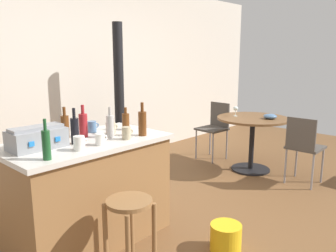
# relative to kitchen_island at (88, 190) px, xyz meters

# --- Properties ---
(ground_plane) EXTENTS (8.80, 8.80, 0.00)m
(ground_plane) POSITION_rel_kitchen_island_xyz_m (1.33, -0.59, -0.46)
(ground_plane) COLOR brown
(back_wall) EXTENTS (8.00, 0.10, 2.70)m
(back_wall) POSITION_rel_kitchen_island_xyz_m (1.33, 1.81, 0.89)
(back_wall) COLOR beige
(back_wall) RESTS_ON ground_plane
(kitchen_island) EXTENTS (1.39, 0.79, 0.91)m
(kitchen_island) POSITION_rel_kitchen_island_xyz_m (0.00, 0.00, 0.00)
(kitchen_island) COLOR olive
(kitchen_island) RESTS_ON ground_plane
(wooden_stool) EXTENTS (0.33, 0.33, 0.62)m
(wooden_stool) POSITION_rel_kitchen_island_xyz_m (-0.13, -0.70, -0.00)
(wooden_stool) COLOR olive
(wooden_stool) RESTS_ON ground_plane
(dining_table) EXTENTS (0.99, 0.99, 0.77)m
(dining_table) POSITION_rel_kitchen_island_xyz_m (2.66, -0.11, 0.13)
(dining_table) COLOR black
(dining_table) RESTS_ON ground_plane
(folding_chair_near) EXTENTS (0.41, 0.40, 0.87)m
(folding_chair_near) POSITION_rel_kitchen_island_xyz_m (2.60, -0.86, 0.06)
(folding_chair_near) COLOR #47423D
(folding_chair_near) RESTS_ON ground_plane
(folding_chair_far) EXTENTS (0.43, 0.43, 0.88)m
(folding_chair_far) POSITION_rel_kitchen_island_xyz_m (2.79, 0.62, 0.07)
(folding_chair_far) COLOR #47423D
(folding_chair_far) RESTS_ON ground_plane
(wood_stove) EXTENTS (0.44, 0.45, 2.04)m
(wood_stove) POSITION_rel_kitchen_island_xyz_m (1.28, 1.11, 0.04)
(wood_stove) COLOR black
(wood_stove) RESTS_ON ground_plane
(toolbox) EXTENTS (0.42, 0.25, 0.17)m
(toolbox) POSITION_rel_kitchen_island_xyz_m (-0.40, 0.05, 0.54)
(toolbox) COLOR gray
(toolbox) RESTS_ON kitchen_island
(bottle_0) EXTENTS (0.07, 0.07, 0.27)m
(bottle_0) POSITION_rel_kitchen_island_xyz_m (0.21, -0.08, 0.56)
(bottle_0) COLOR #B7B2AD
(bottle_0) RESTS_ON kitchen_island
(bottle_1) EXTENTS (0.07, 0.07, 0.27)m
(bottle_1) POSITION_rel_kitchen_island_xyz_m (-0.07, 0.20, 0.56)
(bottle_1) COLOR #603314
(bottle_1) RESTS_ON kitchen_island
(bottle_2) EXTENTS (0.06, 0.06, 0.29)m
(bottle_2) POSITION_rel_kitchen_island_xyz_m (-0.50, -0.28, 0.56)
(bottle_2) COLOR #194C23
(bottle_2) RESTS_ON kitchen_island
(bottle_3) EXTENTS (0.07, 0.07, 0.28)m
(bottle_3) POSITION_rel_kitchen_island_xyz_m (0.06, 0.11, 0.56)
(bottle_3) COLOR maroon
(bottle_3) RESTS_ON kitchen_island
(bottle_4) EXTENTS (0.07, 0.07, 0.30)m
(bottle_4) POSITION_rel_kitchen_island_xyz_m (0.45, -0.23, 0.57)
(bottle_4) COLOR #603314
(bottle_4) RESTS_ON kitchen_island
(bottle_5) EXTENTS (0.07, 0.07, 0.29)m
(bottle_5) POSITION_rel_kitchen_island_xyz_m (-0.13, -0.05, 0.57)
(bottle_5) COLOR black
(bottle_5) RESTS_ON kitchen_island
(bottle_6) EXTENTS (0.07, 0.07, 0.22)m
(bottle_6) POSITION_rel_kitchen_island_xyz_m (0.51, 0.07, 0.54)
(bottle_6) COLOR #603314
(bottle_6) RESTS_ON kitchen_island
(cup_0) EXTENTS (0.11, 0.07, 0.09)m
(cup_0) POSITION_rel_kitchen_island_xyz_m (-0.01, -0.23, 0.50)
(cup_0) COLOR white
(cup_0) RESTS_ON kitchen_island
(cup_1) EXTENTS (0.12, 0.09, 0.11)m
(cup_1) POSITION_rel_kitchen_island_xyz_m (0.30, 0.03, 0.51)
(cup_1) COLOR tan
(cup_1) RESTS_ON kitchen_island
(cup_2) EXTENTS (0.12, 0.08, 0.10)m
(cup_2) POSITION_rel_kitchen_island_xyz_m (0.22, 0.21, 0.51)
(cup_2) COLOR #4C7099
(cup_2) RESTS_ON kitchen_island
(cup_3) EXTENTS (0.11, 0.08, 0.11)m
(cup_3) POSITION_rel_kitchen_island_xyz_m (0.26, -0.24, 0.51)
(cup_3) COLOR tan
(cup_3) RESTS_ON kitchen_island
(cup_4) EXTENTS (0.12, 0.09, 0.11)m
(cup_4) POSITION_rel_kitchen_island_xyz_m (-0.21, -0.24, 0.51)
(cup_4) COLOR white
(cup_4) RESTS_ON kitchen_island
(wine_glass) EXTENTS (0.07, 0.07, 0.14)m
(wine_glass) POSITION_rel_kitchen_island_xyz_m (2.59, 0.13, 0.41)
(wine_glass) COLOR silver
(wine_glass) RESTS_ON dining_table
(serving_bowl) EXTENTS (0.18, 0.18, 0.07)m
(serving_bowl) POSITION_rel_kitchen_island_xyz_m (2.73, -0.33, 0.34)
(serving_bowl) COLOR #4C7099
(serving_bowl) RESTS_ON dining_table
(plastic_bucket) EXTENTS (0.26, 0.26, 0.23)m
(plastic_bucket) POSITION_rel_kitchen_island_xyz_m (0.67, -1.00, -0.34)
(plastic_bucket) COLOR yellow
(plastic_bucket) RESTS_ON ground_plane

